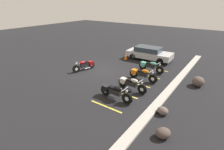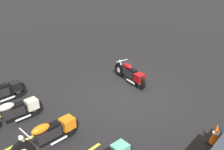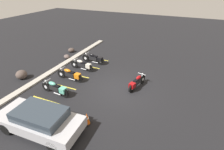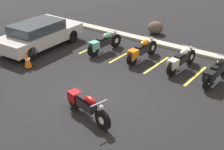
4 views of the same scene
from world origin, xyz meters
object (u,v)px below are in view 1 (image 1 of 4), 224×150
at_px(parked_bike_0, 150,66).
at_px(parked_bike_1, 142,74).
at_px(landscape_rock_2, 198,82).
at_px(car_silver, 149,53).
at_px(parked_bike_3, 114,92).
at_px(landscape_rock_1, 163,111).
at_px(landscape_rock_0, 163,133).
at_px(parked_bike_2, 131,83).
at_px(traffic_cone, 126,57).
at_px(motorcycle_maroon_featured, 85,65).

relative_size(parked_bike_0, parked_bike_1, 1.00).
bearing_deg(landscape_rock_2, car_silver, -123.49).
distance_m(parked_bike_0, parked_bike_3, 5.29).
distance_m(parked_bike_1, landscape_rock_1, 4.27).
bearing_deg(parked_bike_0, parked_bike_3, -84.38).
bearing_deg(car_silver, parked_bike_3, -82.29).
bearing_deg(parked_bike_0, car_silver, 120.45).
relative_size(parked_bike_1, landscape_rock_0, 3.39).
relative_size(parked_bike_2, traffic_cone, 3.11).
bearing_deg(parked_bike_1, landscape_rock_1, -47.13).
bearing_deg(landscape_rock_1, motorcycle_maroon_featured, -106.67).
height_order(car_silver, landscape_rock_2, car_silver).
height_order(parked_bike_0, traffic_cone, parked_bike_0).
height_order(landscape_rock_1, landscape_rock_2, landscape_rock_2).
xyz_separation_m(motorcycle_maroon_featured, parked_bike_2, (0.86, 4.89, 0.01)).
relative_size(parked_bike_3, landscape_rock_2, 2.72).
distance_m(parked_bike_3, landscape_rock_1, 2.92).
height_order(landscape_rock_0, landscape_rock_2, landscape_rock_2).
bearing_deg(parked_bike_2, motorcycle_maroon_featured, 174.61).
height_order(car_silver, landscape_rock_0, car_silver).
bearing_deg(parked_bike_3, landscape_rock_1, 5.31).
distance_m(car_silver, landscape_rock_1, 9.08).
distance_m(motorcycle_maroon_featured, landscape_rock_1, 7.90).
relative_size(parked_bike_0, landscape_rock_2, 2.69).
height_order(parked_bike_3, car_silver, car_silver).
bearing_deg(parked_bike_0, parked_bike_2, -80.47).
bearing_deg(traffic_cone, car_silver, 125.15).
bearing_deg(parked_bike_1, parked_bike_3, -89.96).
bearing_deg(landscape_rock_1, parked_bike_2, -117.60).
bearing_deg(landscape_rock_1, car_silver, -151.10).
relative_size(parked_bike_0, landscape_rock_1, 3.75).
relative_size(motorcycle_maroon_featured, landscape_rock_0, 3.18).
bearing_deg(parked_bike_0, landscape_rock_0, -57.29).
xyz_separation_m(motorcycle_maroon_featured, parked_bike_3, (2.42, 4.67, 0.03)).
relative_size(landscape_rock_1, landscape_rock_2, 0.72).
relative_size(landscape_rock_2, traffic_cone, 1.20).
height_order(parked_bike_1, landscape_rock_1, parked_bike_1).
height_order(parked_bike_0, parked_bike_1, parked_bike_1).
height_order(landscape_rock_1, traffic_cone, traffic_cone).
xyz_separation_m(parked_bike_3, traffic_cone, (-6.78, -3.33, -0.14)).
distance_m(landscape_rock_2, traffic_cone, 7.33).
distance_m(parked_bike_2, landscape_rock_2, 4.66).
relative_size(parked_bike_1, landscape_rock_2, 2.69).
xyz_separation_m(parked_bike_1, landscape_rock_2, (-1.30, 3.58, -0.13)).
bearing_deg(parked_bike_1, motorcycle_maroon_featured, -166.93).
relative_size(parked_bike_3, traffic_cone, 3.26).
relative_size(parked_bike_2, landscape_rock_2, 2.60).
bearing_deg(motorcycle_maroon_featured, landscape_rock_0, 77.97).
bearing_deg(landscape_rock_1, parked_bike_0, -149.60).
distance_m(parked_bike_0, traffic_cone, 3.55).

